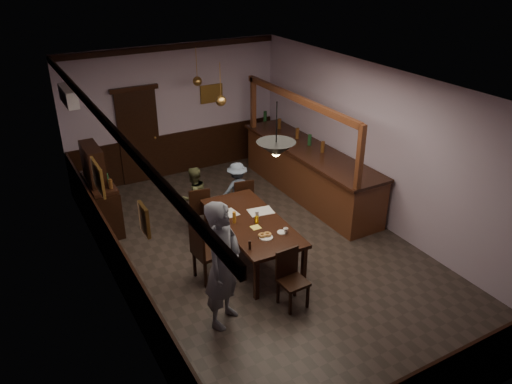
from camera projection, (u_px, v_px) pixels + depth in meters
room at (263, 176)px, 8.16m from camera, size 5.01×8.01×3.01m
dining_table at (251, 224)px, 8.36m from camera, size 1.10×2.24×0.75m
chair_far_left at (199, 207)px, 9.28m from camera, size 0.46×0.46×0.91m
chair_far_right at (243, 198)px, 9.65m from camera, size 0.45×0.45×0.89m
chair_near at (290, 276)px, 7.38m from camera, size 0.41×0.41×0.90m
chair_side at (204, 250)px, 7.87m from camera, size 0.49×0.49×1.04m
person_standing at (223, 265)px, 6.82m from camera, size 0.84×0.79×1.92m
person_seated_left at (194, 197)px, 9.46m from camera, size 0.66×0.57×1.19m
person_seated_right at (237, 189)px, 9.84m from camera, size 0.74×0.45×1.11m
newspaper_left at (225, 214)px, 8.52m from camera, size 0.45×0.34×0.01m
newspaper_right at (261, 211)px, 8.61m from camera, size 0.46×0.36×0.01m
napkin at (256, 227)px, 8.13m from camera, size 0.16×0.16×0.00m
saucer at (282, 232)px, 7.99m from camera, size 0.15×0.15×0.01m
coffee_cup at (286, 230)px, 7.96m from camera, size 0.08×0.08×0.07m
pastry_plate at (266, 237)px, 7.85m from camera, size 0.22×0.22×0.01m
pastry_ring_a at (262, 235)px, 7.85m from camera, size 0.13×0.13×0.04m
pastry_ring_b at (267, 234)px, 7.88m from camera, size 0.13×0.13×0.04m
soda_can at (257, 220)px, 8.24m from camera, size 0.07×0.07×0.12m
beer_glass at (234, 217)px, 8.23m from camera, size 0.06×0.06×0.20m
water_glass at (257, 215)px, 8.35m from camera, size 0.06×0.06×0.15m
pepper_mill at (250, 245)px, 7.53m from camera, size 0.04×0.04×0.14m
sideboard at (100, 196)px, 9.34m from camera, size 0.45×1.26×1.67m
bar_counter at (309, 171)px, 10.60m from camera, size 0.93×4.01×2.25m
door_back at (139, 138)px, 11.05m from camera, size 0.90×0.06×2.10m
ac_unit at (68, 96)px, 8.96m from camera, size 0.20×0.85×0.30m
picture_left_small at (144, 220)px, 5.54m from camera, size 0.04×0.28×0.36m
picture_left_large at (98, 177)px, 7.61m from camera, size 0.04×0.62×0.48m
picture_back at (211, 94)px, 11.51m from camera, size 0.55×0.04×0.42m
pendant_iron at (276, 149)px, 7.00m from camera, size 0.56×0.56×0.80m
pendant_brass_mid at (221, 101)px, 9.21m from camera, size 0.20×0.20×0.81m
pendant_brass_far at (197, 81)px, 10.52m from camera, size 0.20×0.20×0.81m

